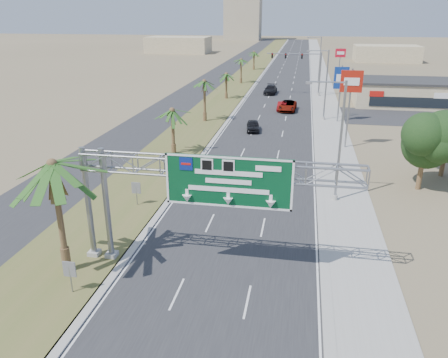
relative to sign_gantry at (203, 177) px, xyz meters
The scene contains 30 objects.
road 100.26m from the sign_gantry, 89.39° to the left, with size 12.00×300.00×0.02m, color #28282B.
sidewalk_right 100.71m from the sign_gantry, 84.54° to the left, with size 4.00×300.00×0.10m, color #9E9B93.
median_grass 100.65m from the sign_gantry, 95.10° to the left, with size 7.00×300.00×0.12m, color #57602A.
opposing_road 101.51m from the sign_gantry, 99.05° to the left, with size 8.00×300.00×0.02m, color #28282B.
sign_gantry is the anchor object (origin of this frame).
palm_near 8.41m from the sign_gantry, 166.68° to the right, with size 5.70×5.70×8.35m.
palm_row_b 23.66m from the sign_gantry, 110.92° to the left, with size 3.99×3.99×5.95m.
palm_row_c 39.00m from the sign_gantry, 102.50° to the left, with size 3.99×3.99×6.75m.
palm_row_d 56.73m from the sign_gantry, 98.56° to the left, with size 3.99×3.99×5.45m.
palm_row_e 75.55m from the sign_gantry, 96.41° to the left, with size 3.99×3.99×6.15m.
palm_row_f 100.44m from the sign_gantry, 94.82° to the left, with size 3.99×3.99×5.75m.
streetlight_near 14.75m from the sign_gantry, 55.30° to the left, with size 3.27×0.44×10.00m.
streetlight_mid 42.92m from the sign_gantry, 78.76° to the left, with size 3.27×0.44×10.00m.
streetlight_far 78.53m from the sign_gantry, 83.89° to the left, with size 3.27×0.44×10.00m.
signal_mast 62.37m from the sign_gantry, 84.26° to the left, with size 10.28×0.71×8.00m.
store_building 60.77m from the sign_gantry, 67.64° to the left, with size 18.00×10.00×4.00m, color tan.
oak_near 22.77m from the sign_gantry, 45.02° to the left, with size 4.50×4.50×6.80m.
oak_far 27.77m from the sign_gantry, 46.48° to the left, with size 3.50×3.50×5.60m.
median_signback_a 9.06m from the sign_gantry, 149.77° to the right, with size 0.75×0.08×2.08m.
median_signback_b 11.90m from the sign_gantry, 132.65° to the left, with size 0.75×0.08×2.08m.
tower_distant 242.33m from the sign_gantry, 97.34° to the left, with size 20.00×16.00×35.00m, color tan.
building_distant_left 156.40m from the sign_gantry, 106.32° to the left, with size 24.00×14.00×6.00m, color tan.
building_distant_right 133.78m from the sign_gantry, 76.57° to the left, with size 20.00×12.00×5.00m, color tan.
car_left_lane 34.30m from the sign_gantry, 91.59° to the left, with size 1.66×4.13×1.41m, color black.
car_mid_lane 48.14m from the sign_gantry, 87.40° to the left, with size 1.43×4.09×1.35m, color maroon.
car_right_lane 48.01m from the sign_gantry, 86.32° to the left, with size 2.65×5.75×1.60m, color gray.
car_far 63.20m from the sign_gantry, 90.81° to the left, with size 2.26×5.55×1.61m, color black.
pole_sign_red_near 30.07m from the sign_gantry, 69.34° to the left, with size 2.41×0.42×9.09m.
pole_sign_blue 42.54m from the sign_gantry, 75.69° to the left, with size 2.02×0.52×7.99m.
pole_sign_red_far 78.57m from the sign_gantry, 80.62° to the left, with size 2.22×0.58×7.81m.
Camera 1 is at (4.27, -12.86, 14.84)m, focal length 35.00 mm.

